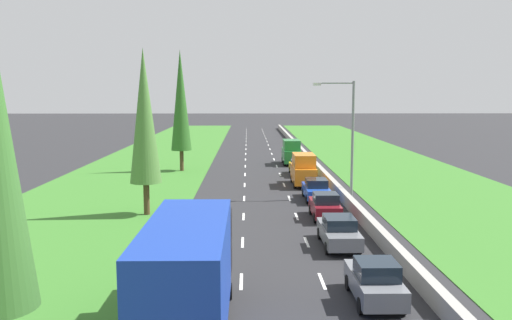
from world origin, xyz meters
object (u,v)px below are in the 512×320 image
Objects in this scene: blue_sedan_right_lane at (316,189)px; green_van_right_lane at (291,152)px; orange_van_right_lane at (303,170)px; street_light_mast at (348,131)px; blue_box_truck_left_lane at (190,276)px; yellow_sedan_right_lane at (299,167)px; poplar_tree_third at (181,101)px; maroon_hatchback_right_lane at (325,206)px; poplar_tree_second at (144,117)px; grey_sedan_right_lane at (339,231)px; grey_hatchback_right_lane_third at (375,281)px.

green_van_right_lane reaches higher than blue_sedan_right_lane.
orange_van_right_lane is 0.54× the size of street_light_mast.
blue_box_truck_left_lane is 1.04× the size of street_light_mast.
blue_box_truck_left_lane is 2.09× the size of yellow_sedan_right_lane.
poplar_tree_third reaches higher than blue_sedan_right_lane.
blue_sedan_right_lane is at bearing 88.10° from maroon_hatchback_right_lane.
poplar_tree_second reaches higher than street_light_mast.
blue_box_truck_left_lane reaches higher than grey_sedan_right_lane.
grey_hatchback_right_lane_third is 32.02m from yellow_sedan_right_lane.
green_van_right_lane is at bearing 64.91° from poplar_tree_second.
street_light_mast is at bearing -77.23° from yellow_sedan_right_lane.
grey_hatchback_right_lane_third is 7.58m from blue_box_truck_left_lane.
green_van_right_lane is 0.54× the size of street_light_mast.
blue_box_truck_left_lane is at bearing -112.20° from maroon_hatchback_right_lane.
maroon_hatchback_right_lane is 0.31× the size of poplar_tree_third.
maroon_hatchback_right_lane is 25.11m from poplar_tree_third.
street_light_mast is (9.57, 23.65, 3.05)m from blue_box_truck_left_lane.
poplar_tree_second is at bearing -115.09° from green_van_right_lane.
street_light_mast reaches higher than blue_sedan_right_lane.
grey_sedan_right_lane is 0.41× the size of poplar_tree_second.
grey_sedan_right_lane is 0.48× the size of blue_box_truck_left_lane.
grey_hatchback_right_lane_third is 7.49m from grey_sedan_right_lane.
blue_sedan_right_lane is 1.00× the size of yellow_sedan_right_lane.
street_light_mast is at bearing 21.28° from poplar_tree_second.
grey_sedan_right_lane is 12.59m from blue_box_truck_left_lane.
poplar_tree_second is at bearing 105.19° from blue_box_truck_left_lane.
blue_box_truck_left_lane is 1.92× the size of orange_van_right_lane.
blue_box_truck_left_lane is 1.92× the size of green_van_right_lane.
poplar_tree_third is (-12.10, 15.13, 6.50)m from blue_sedan_right_lane.
maroon_hatchback_right_lane reaches higher than blue_sedan_right_lane.
yellow_sedan_right_lane is at bearing 89.63° from maroon_hatchback_right_lane.
poplar_tree_third is at bearing 166.71° from yellow_sedan_right_lane.
street_light_mast is (2.76, -19.36, 3.83)m from green_van_right_lane.
grey_sedan_right_lane and yellow_sedan_right_lane have the same top height.
grey_hatchback_right_lane_third is at bearing -89.16° from grey_sedan_right_lane.
maroon_hatchback_right_lane is (0.18, 6.22, 0.02)m from grey_sedan_right_lane.
blue_box_truck_left_lane is 35.82m from yellow_sedan_right_lane.
yellow_sedan_right_lane is 21.59m from poplar_tree_second.
blue_box_truck_left_lane reaches higher than grey_hatchback_right_lane_third.
blue_sedan_right_lane is 0.48× the size of blue_box_truck_left_lane.
street_light_mast is at bearing 77.50° from grey_sedan_right_lane.
grey_hatchback_right_lane_third is at bearing -97.72° from street_light_mast.
grey_sedan_right_lane is at bearing -66.82° from poplar_tree_third.
poplar_tree_second reaches higher than maroon_hatchback_right_lane.
yellow_sedan_right_lane is 0.36× the size of poplar_tree_third.
maroon_hatchback_right_lane reaches higher than yellow_sedan_right_lane.
poplar_tree_third is at bearing 90.43° from poplar_tree_second.
yellow_sedan_right_lane is (0.30, 24.53, 0.00)m from grey_sedan_right_lane.
green_van_right_lane is at bearing 89.96° from grey_hatchback_right_lane_third.
orange_van_right_lane is 15.87m from poplar_tree_third.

